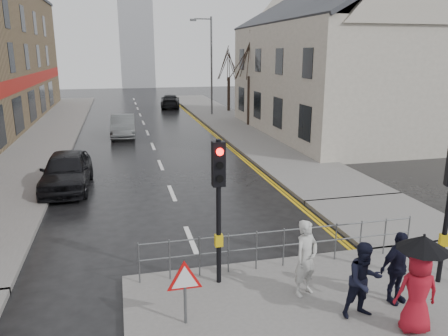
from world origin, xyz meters
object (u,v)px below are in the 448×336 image
car_parked (67,171)px  car_mid (123,126)px  pedestrian_d (397,267)px  pedestrian_a (306,258)px  pedestrian_with_umbrella (419,279)px  pedestrian_b (364,280)px

car_parked → car_mid: 11.21m
car_mid → pedestrian_d: bearing=-74.1°
pedestrian_a → pedestrian_with_umbrella: (1.49, -1.73, 0.24)m
pedestrian_a → pedestrian_with_umbrella: size_ratio=0.87×
pedestrian_b → pedestrian_with_umbrella: (0.72, -0.66, 0.30)m
pedestrian_a → car_mid: (-3.54, 20.73, -0.30)m
pedestrian_a → pedestrian_b: (0.77, -1.07, -0.06)m
pedestrian_b → car_parked: size_ratio=0.36×
pedestrian_b → pedestrian_with_umbrella: 1.02m
pedestrian_b → car_parked: bearing=120.0°
pedestrian_b → pedestrian_with_umbrella: size_ratio=0.81×
pedestrian_with_umbrella → pedestrian_b: bearing=137.4°
pedestrian_a → car_mid: pedestrian_a is taller
pedestrian_a → pedestrian_d: bearing=-48.2°
car_mid → pedestrian_with_umbrella: bearing=-75.3°
pedestrian_a → pedestrian_with_umbrella: bearing=-74.4°
pedestrian_with_umbrella → car_parked: bearing=122.8°
pedestrian_d → car_mid: (-5.30, 21.47, -0.24)m
pedestrian_d → car_mid: size_ratio=0.38×
pedestrian_b → pedestrian_d: 1.03m
pedestrian_a → pedestrian_b: pedestrian_a is taller
pedestrian_a → car_parked: bearing=96.1°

